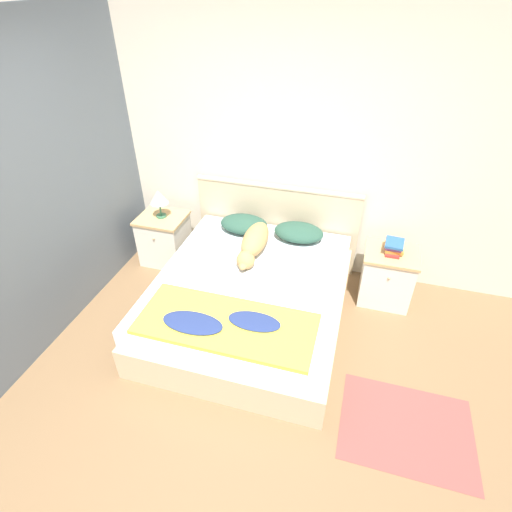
% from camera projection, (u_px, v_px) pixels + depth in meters
% --- Properties ---
extents(ground_plane, '(16.00, 16.00, 0.00)m').
position_uv_depth(ground_plane, '(210.00, 416.00, 2.98)').
color(ground_plane, brown).
extents(wall_back, '(9.00, 0.06, 2.55)m').
position_uv_depth(wall_back, '(281.00, 151.00, 3.91)').
color(wall_back, beige).
rests_on(wall_back, ground_plane).
extents(wall_side_left, '(0.06, 3.10, 2.55)m').
position_uv_depth(wall_side_left, '(66.00, 176.00, 3.44)').
color(wall_side_left, slate).
rests_on(wall_side_left, ground_plane).
extents(bed, '(1.66, 1.92, 0.50)m').
position_uv_depth(bed, '(250.00, 299.00, 3.68)').
color(bed, '#C6B28E').
rests_on(bed, ground_plane).
extents(headboard, '(1.74, 0.06, 0.95)m').
position_uv_depth(headboard, '(276.00, 223.00, 4.31)').
color(headboard, '#C6B28E').
rests_on(headboard, ground_plane).
extents(nightstand_left, '(0.50, 0.45, 0.56)m').
position_uv_depth(nightstand_left, '(165.00, 239.00, 4.46)').
color(nightstand_left, silver).
rests_on(nightstand_left, ground_plane).
extents(nightstand_right, '(0.50, 0.45, 0.56)m').
position_uv_depth(nightstand_right, '(387.00, 276.00, 3.91)').
color(nightstand_right, silver).
rests_on(nightstand_right, ground_plane).
extents(pillow_left, '(0.50, 0.34, 0.15)m').
position_uv_depth(pillow_left, '(244.00, 224.00, 4.13)').
color(pillow_left, '#284C3D').
rests_on(pillow_left, bed).
extents(pillow_right, '(0.50, 0.34, 0.15)m').
position_uv_depth(pillow_right, '(299.00, 232.00, 4.00)').
color(pillow_right, '#284C3D').
rests_on(pillow_right, bed).
extents(quilt, '(1.36, 0.58, 0.06)m').
position_uv_depth(quilt, '(225.00, 324.00, 3.04)').
color(quilt, yellow).
rests_on(quilt, bed).
extents(dog, '(0.23, 0.79, 0.22)m').
position_uv_depth(dog, '(254.00, 242.00, 3.81)').
color(dog, tan).
rests_on(dog, bed).
extents(book_stack, '(0.18, 0.22, 0.11)m').
position_uv_depth(book_stack, '(394.00, 247.00, 3.73)').
color(book_stack, '#AD2D28').
rests_on(book_stack, nightstand_right).
extents(table_lamp, '(0.20, 0.20, 0.31)m').
position_uv_depth(table_lamp, '(159.00, 198.00, 4.17)').
color(table_lamp, '#336B4C').
rests_on(table_lamp, nightstand_left).
extents(rug, '(0.94, 0.73, 0.00)m').
position_uv_depth(rug, '(406.00, 428.00, 2.90)').
color(rug, '#93423D').
rests_on(rug, ground_plane).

